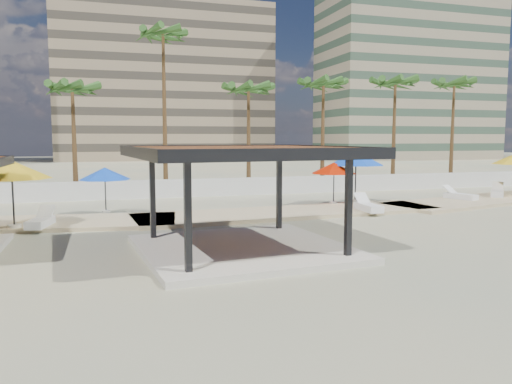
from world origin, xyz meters
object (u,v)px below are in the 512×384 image
pavilion_central (242,189)px  umbrella_c (334,168)px  lounger_b (368,207)px  lounger_c (460,196)px  lounger_a (41,222)px  lounger_d (497,193)px

pavilion_central → umbrella_c: pavilion_central is taller
lounger_b → lounger_c: size_ratio=1.02×
pavilion_central → lounger_a: size_ratio=3.57×
pavilion_central → lounger_c: bearing=23.9°
umbrella_c → lounger_b: umbrella_c is taller
lounger_b → lounger_c: lounger_b is taller
lounger_b → lounger_d: size_ratio=1.06×
lounger_a → lounger_c: 23.70m
umbrella_c → lounger_c: (8.36, -0.38, -1.82)m
lounger_b → lounger_c: 8.42m
lounger_d → lounger_b: bearing=149.9°
lounger_a → lounger_c: lounger_c is taller
umbrella_c → lounger_b: size_ratio=1.30×
pavilion_central → lounger_d: bearing=21.0°
umbrella_c → lounger_d: size_ratio=1.38×
pavilion_central → lounger_b: 10.74m
pavilion_central → lounger_c: (16.41, 9.15, -1.79)m
pavilion_central → lounger_d: pavilion_central is taller
pavilion_central → lounger_b: pavilion_central is taller
umbrella_c → lounger_c: 8.57m
pavilion_central → umbrella_c: bearing=44.6°
lounger_a → lounger_c: (23.53, 2.79, 0.00)m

